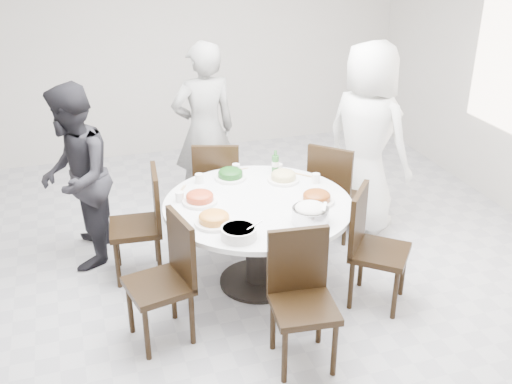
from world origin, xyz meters
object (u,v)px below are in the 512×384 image
object	(u,v)px
chair_sw	(158,283)
diner_middle	(204,131)
diner_left	(75,178)
chair_s	(304,305)
dining_table	(258,244)
chair_nw	(135,225)
diner_right	(367,139)
chair_n	(218,185)
chair_se	(380,250)
soup_bowl	(239,233)
beverage_bottle	(275,162)
rice_bowl	(310,215)
chair_ne	(335,189)

from	to	relation	value
chair_sw	diner_middle	distance (m)	2.07
chair_sw	diner_left	distance (m)	1.40
chair_s	dining_table	bearing A→B (deg)	95.90
chair_nw	diner_right	distance (m)	2.26
chair_n	diner_left	size ratio (longest dim) A/B	0.59
chair_se	soup_bowl	xyz separation A→B (m)	(-1.12, 0.06, 0.31)
chair_n	chair_s	bearing A→B (deg)	109.95
diner_left	soup_bowl	world-z (taller)	diner_left
dining_table	soup_bowl	distance (m)	0.70
chair_n	soup_bowl	size ratio (longest dim) A/B	3.68
dining_table	chair_se	xyz separation A→B (m)	(0.82, -0.54, 0.10)
chair_s	beverage_bottle	distance (m)	1.59
diner_left	beverage_bottle	distance (m)	1.70
chair_sw	diner_right	bearing A→B (deg)	105.26
chair_nw	diner_left	size ratio (longest dim) A/B	0.59
chair_nw	chair_n	bearing A→B (deg)	128.04
chair_sw	diner_right	world-z (taller)	diner_right
chair_s	rice_bowl	distance (m)	0.73
chair_ne	diner_right	size ratio (longest dim) A/B	0.52
chair_nw	soup_bowl	bearing A→B (deg)	39.55
chair_ne	beverage_bottle	world-z (taller)	beverage_bottle
chair_sw	rice_bowl	xyz separation A→B (m)	(1.15, 0.03, 0.33)
chair_nw	chair_sw	xyz separation A→B (m)	(0.04, -0.91, 0.00)
chair_n	rice_bowl	bearing A→B (deg)	121.58
soup_bowl	dining_table	bearing A→B (deg)	58.23
diner_right	soup_bowl	bearing A→B (deg)	97.18
chair_sw	chair_ne	bearing A→B (deg)	107.58
chair_sw	diner_left	size ratio (longest dim) A/B	0.59
soup_bowl	chair_n	bearing A→B (deg)	81.52
chair_nw	diner_left	distance (m)	0.65
chair_se	beverage_bottle	bearing A→B (deg)	65.59
chair_ne	rice_bowl	bearing A→B (deg)	100.03
chair_se	soup_bowl	size ratio (longest dim) A/B	3.68
diner_left	chair_ne	bearing A→B (deg)	93.00
chair_ne	diner_right	xyz separation A→B (m)	(0.33, 0.07, 0.43)
rice_bowl	soup_bowl	bearing A→B (deg)	-174.53
chair_se	rice_bowl	world-z (taller)	chair_se
chair_nw	rice_bowl	distance (m)	1.52
chair_n	diner_right	distance (m)	1.47
beverage_bottle	dining_table	bearing A→B (deg)	-122.71
chair_sw	soup_bowl	distance (m)	0.67
chair_n	rice_bowl	xyz separation A→B (m)	(0.35, -1.42, 0.33)
chair_ne	diner_left	world-z (taller)	diner_left
soup_bowl	beverage_bottle	xyz separation A→B (m)	(0.62, 0.98, 0.07)
chair_nw	chair_se	distance (m)	2.00
dining_table	diner_middle	size ratio (longest dim) A/B	0.85
diner_right	soup_bowl	size ratio (longest dim) A/B	7.05
diner_left	beverage_bottle	world-z (taller)	diner_left
chair_n	diner_middle	size ratio (longest dim) A/B	0.54
chair_n	chair_se	size ratio (longest dim) A/B	1.00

